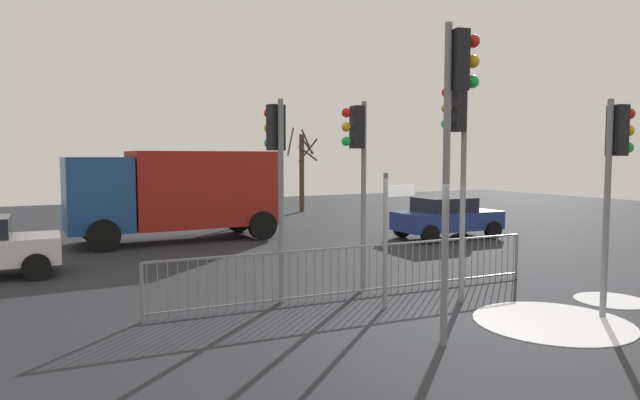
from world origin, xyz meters
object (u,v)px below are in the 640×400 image
object	(u,v)px
direction_sign_post	(388,232)
traffic_light_rear_left	(277,154)
delivery_truck	(178,191)
traffic_light_foreground_left	(616,159)
bare_tree_left	(302,168)
traffic_light_rear_right	(456,112)
traffic_light_mid_right	(357,153)
car_blue_far	(446,217)
traffic_light_mid_left	(458,141)

from	to	relation	value
direction_sign_post	traffic_light_rear_left	bearing A→B (deg)	132.26
delivery_truck	traffic_light_foreground_left	bearing A→B (deg)	108.95
traffic_light_foreground_left	bare_tree_left	bearing A→B (deg)	-178.86
traffic_light_rear_right	traffic_light_rear_left	distance (m)	3.97
traffic_light_rear_left	traffic_light_foreground_left	xyz separation A→B (m)	(4.92, -3.83, -0.08)
traffic_light_rear_left	traffic_light_mid_right	distance (m)	1.89
traffic_light_foreground_left	direction_sign_post	world-z (taller)	traffic_light_foreground_left
direction_sign_post	car_blue_far	world-z (taller)	direction_sign_post
direction_sign_post	delivery_truck	bearing A→B (deg)	90.97
traffic_light_rear_left	bare_tree_left	xyz separation A→B (m)	(8.48, 16.44, -0.65)
traffic_light_mid_left	delivery_truck	distance (m)	11.33
traffic_light_mid_left	bare_tree_left	world-z (taller)	bare_tree_left
traffic_light_rear_right	delivery_truck	xyz separation A→B (m)	(-1.15, 12.81, -1.84)
traffic_light_mid_right	car_blue_far	size ratio (longest dim) A/B	1.05
traffic_light_mid_right	delivery_truck	xyz separation A→B (m)	(-1.68, 9.11, -1.26)
direction_sign_post	delivery_truck	size ratio (longest dim) A/B	0.37
traffic_light_rear_left	traffic_light_mid_left	bearing A→B (deg)	-39.79
traffic_light_mid_right	delivery_truck	distance (m)	9.35
car_blue_far	bare_tree_left	bearing A→B (deg)	94.58
traffic_light_rear_left	traffic_light_mid_right	size ratio (longest dim) A/B	0.99
direction_sign_post	delivery_truck	world-z (taller)	delivery_truck
traffic_light_mid_right	car_blue_far	world-z (taller)	traffic_light_mid_right
car_blue_far	direction_sign_post	bearing A→B (deg)	-133.86
traffic_light_foreground_left	traffic_light_mid_right	distance (m)	4.90
traffic_light_rear_right	traffic_light_foreground_left	distance (m)	3.63
traffic_light_mid_left	traffic_light_rear_left	xyz separation A→B (m)	(-3.13, 1.71, -0.27)
traffic_light_mid_left	traffic_light_rear_right	bearing A→B (deg)	144.81
traffic_light_mid_right	bare_tree_left	distance (m)	17.70
traffic_light_rear_right	traffic_light_mid_right	world-z (taller)	traffic_light_rear_right
direction_sign_post	car_blue_far	distance (m)	9.83
direction_sign_post	car_blue_far	xyz separation A→B (m)	(7.13, 6.72, -0.71)
traffic_light_rear_right	delivery_truck	bearing A→B (deg)	-163.32
delivery_truck	bare_tree_left	world-z (taller)	bare_tree_left
traffic_light_mid_left	car_blue_far	bearing A→B (deg)	-32.17
traffic_light_mid_left	delivery_truck	size ratio (longest dim) A/B	0.62
traffic_light_rear_right	delivery_truck	size ratio (longest dim) A/B	0.69
traffic_light_rear_right	delivery_truck	distance (m)	12.99
traffic_light_foreground_left	traffic_light_mid_left	bearing A→B (deg)	-128.79
traffic_light_mid_left	car_blue_far	xyz separation A→B (m)	(5.69, 6.98, -2.46)
traffic_light_mid_right	bare_tree_left	bearing A→B (deg)	-15.35
traffic_light_mid_right	delivery_truck	size ratio (longest dim) A/B	0.58
traffic_light_rear_right	bare_tree_left	distance (m)	21.37
direction_sign_post	car_blue_far	size ratio (longest dim) A/B	0.67
traffic_light_rear_left	car_blue_far	xyz separation A→B (m)	(8.82, 5.27, -2.19)
traffic_light_mid_right	delivery_truck	world-z (taller)	traffic_light_mid_right
traffic_light_rear_right	bare_tree_left	xyz separation A→B (m)	(7.12, 20.11, -1.27)
traffic_light_rear_right	delivery_truck	world-z (taller)	traffic_light_rear_right
traffic_light_mid_left	direction_sign_post	size ratio (longest dim) A/B	1.69
traffic_light_rear_left	traffic_light_mid_right	world-z (taller)	traffic_light_mid_right
traffic_light_mid_left	traffic_light_rear_left	world-z (taller)	traffic_light_mid_left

